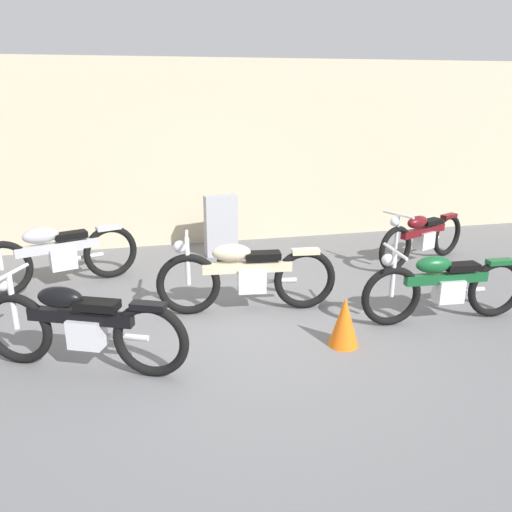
# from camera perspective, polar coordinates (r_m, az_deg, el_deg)

# --- Properties ---
(ground_plane) EXTENTS (40.00, 40.00, 0.00)m
(ground_plane) POSITION_cam_1_polar(r_m,az_deg,el_deg) (5.86, -0.67, -8.18)
(ground_plane) COLOR slate
(building_wall) EXTENTS (18.00, 0.30, 3.10)m
(building_wall) POSITION_cam_1_polar(r_m,az_deg,el_deg) (9.00, -5.91, 11.32)
(building_wall) COLOR beige
(building_wall) RESTS_ON ground_plane
(stone_marker) EXTENTS (0.54, 0.25, 1.00)m
(stone_marker) POSITION_cam_1_polar(r_m,az_deg,el_deg) (8.30, -3.94, 3.41)
(stone_marker) COLOR #9E9EA3
(stone_marker) RESTS_ON ground_plane
(helmet) EXTENTS (0.25, 0.25, 0.25)m
(helmet) POSITION_cam_1_polar(r_m,az_deg,el_deg) (7.75, -3.51, -0.55)
(helmet) COLOR black
(helmet) RESTS_ON ground_plane
(traffic_cone) EXTENTS (0.32, 0.32, 0.55)m
(traffic_cone) POSITION_cam_1_polar(r_m,az_deg,el_deg) (5.48, 9.86, -7.23)
(traffic_cone) COLOR orange
(traffic_cone) RESTS_ON ground_plane
(motorcycle_silver) EXTENTS (2.10, 0.95, 0.98)m
(motorcycle_silver) POSITION_cam_1_polar(r_m,az_deg,el_deg) (7.41, -21.39, 0.18)
(motorcycle_silver) COLOR black
(motorcycle_silver) RESTS_ON ground_plane
(motorcycle_cream) EXTENTS (2.18, 0.61, 0.98)m
(motorcycle_cream) POSITION_cam_1_polar(r_m,az_deg,el_deg) (6.14, -1.14, -2.12)
(motorcycle_cream) COLOR black
(motorcycle_cream) RESTS_ON ground_plane
(motorcycle_green) EXTENTS (2.04, 0.57, 0.91)m
(motorcycle_green) POSITION_cam_1_polar(r_m,az_deg,el_deg) (6.28, 20.28, -3.13)
(motorcycle_green) COLOR black
(motorcycle_green) RESTS_ON ground_plane
(motorcycle_black) EXTENTS (1.99, 1.02, 0.95)m
(motorcycle_black) POSITION_cam_1_polar(r_m,az_deg,el_deg) (5.16, -19.13, -7.39)
(motorcycle_black) COLOR black
(motorcycle_black) RESTS_ON ground_plane
(motorcycle_maroon) EXTENTS (1.84, 0.93, 0.88)m
(motorcycle_maroon) POSITION_cam_1_polar(r_m,az_deg,el_deg) (8.32, 18.08, 2.06)
(motorcycle_maroon) COLOR black
(motorcycle_maroon) RESTS_ON ground_plane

